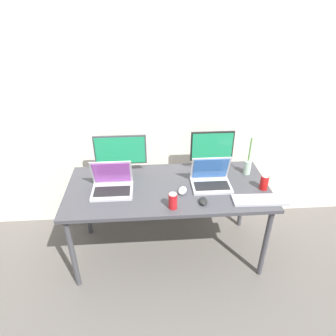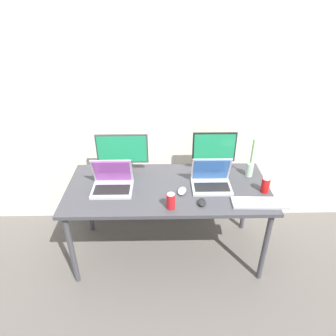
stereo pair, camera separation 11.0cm
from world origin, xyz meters
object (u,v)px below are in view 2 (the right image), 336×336
Objects in this scene: soda_can_by_laptop at (171,201)px; mouse_by_keyboard at (202,202)px; mouse_by_laptop at (182,191)px; bamboo_vase at (250,168)px; monitor_center at (214,150)px; keyboard_main at (260,203)px; work_desk at (168,193)px; laptop_silver at (112,182)px; soda_can_near_keyboard at (265,185)px; monitor_left at (122,152)px; laptop_secondary at (211,180)px.

mouse_by_keyboard is at bearing 10.00° from soda_can_by_laptop.
mouse_by_laptop is 0.31× the size of bamboo_vase.
keyboard_main is at bearing -61.76° from monitor_center.
mouse_by_laptop is (-0.58, 0.16, 0.01)m from keyboard_main.
work_desk is 5.13× the size of laptop_silver.
soda_can_by_laptop is 0.36× the size of bamboo_vase.
laptop_silver is (-0.87, -0.30, -0.13)m from monitor_center.
soda_can_near_keyboard is at bearing -75.59° from bamboo_vase.
mouse_by_laptop is (-0.30, -0.37, -0.18)m from monitor_center.
keyboard_main is at bearing -25.21° from monitor_left.
monitor_center is (0.81, 0.02, -0.00)m from monitor_left.
mouse_by_laptop is 0.66m from bamboo_vase.
mouse_by_keyboard is 0.77× the size of soda_can_near_keyboard.
monitor_center is 3.91× the size of mouse_by_keyboard.
work_desk is 0.54m from monitor_left.
laptop_silver is 1.24m from soda_can_near_keyboard.
monitor_left reaches higher than keyboard_main.
monitor_center reaches higher than mouse_by_laptop.
laptop_secondary is (0.36, 0.00, 0.12)m from work_desk.
monitor_left is 3.57× the size of soda_can_near_keyboard.
monitor_left is 1.12m from bamboo_vase.
monitor_left is at bearing 126.83° from soda_can_by_laptop.
soda_can_by_laptop is at bearing -97.91° from mouse_by_laptop.
soda_can_by_laptop is at bearing -165.49° from soda_can_near_keyboard.
monitor_left is at bearing 163.24° from mouse_by_laptop.
monitor_left is 3.57× the size of soda_can_by_laptop.
soda_can_by_laptop is at bearing -53.17° from monitor_left.
monitor_center is 3.03× the size of soda_can_near_keyboard.
laptop_silver is 0.78× the size of keyboard_main.
bamboo_vase is (0.72, 0.16, 0.14)m from work_desk.
mouse_by_laptop is (0.57, -0.07, -0.04)m from laptop_silver.
monitor_center is at bearing 54.88° from soda_can_by_laptop.
soda_can_near_keyboard reaches higher than work_desk.
keyboard_main reaches higher than work_desk.
mouse_by_keyboard reaches higher than work_desk.
mouse_by_laptop is (0.51, -0.35, -0.18)m from monitor_left.
soda_can_by_laptop is (0.41, -0.55, -0.13)m from monitor_left.
mouse_by_keyboard is 0.24m from soda_can_by_laptop.
bamboo_vase is at bearing 8.72° from laptop_silver.
soda_can_by_laptop reaches higher than mouse_by_keyboard.
mouse_by_keyboard is at bearing -138.83° from bamboo_vase.
mouse_by_keyboard is at bearing -163.52° from soda_can_near_keyboard.
work_desk is 5.20× the size of laptop_secondary.
monitor_left is at bearing 174.85° from bamboo_vase.
monitor_left reaches higher than work_desk.
bamboo_vase reaches higher than soda_can_near_keyboard.
laptop_secondary reaches higher than soda_can_by_laptop.
monitor_left is at bearing 150.21° from mouse_by_keyboard.
soda_can_near_keyboard is 0.79m from soda_can_by_laptop.
monitor_center is at bearing 18.82° from laptop_silver.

